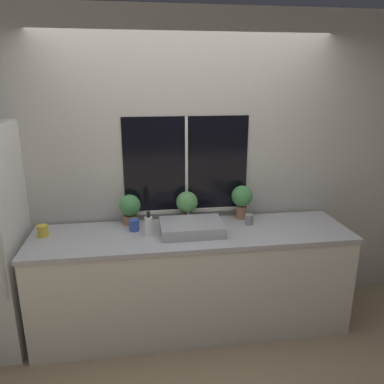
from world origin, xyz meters
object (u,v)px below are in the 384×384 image
(potted_plant_right, at_px, (242,198))
(mug_yellow, at_px, (43,231))
(potted_plant_left, at_px, (130,207))
(potted_plant_center, at_px, (187,204))
(soap_bottle, at_px, (149,226))
(mug_grey, at_px, (249,219))
(mug_blue, at_px, (134,225))
(sink, at_px, (192,227))

(potted_plant_right, distance_m, mug_yellow, 1.72)
(potted_plant_left, distance_m, mug_yellow, 0.73)
(potted_plant_center, height_order, soap_bottle, potted_plant_center)
(potted_plant_left, height_order, potted_plant_right, potted_plant_right)
(potted_plant_left, xyz_separation_m, mug_grey, (1.03, -0.16, -0.11))
(mug_blue, bearing_deg, mug_yellow, -178.95)
(sink, distance_m, potted_plant_left, 0.58)
(sink, bearing_deg, mug_blue, 167.27)
(soap_bottle, height_order, mug_yellow, soap_bottle)
(potted_plant_left, xyz_separation_m, soap_bottle, (0.15, -0.29, -0.07))
(mug_blue, bearing_deg, potted_plant_right, 9.17)
(sink, xyz_separation_m, potted_plant_right, (0.50, 0.26, 0.15))
(potted_plant_center, relative_size, potted_plant_right, 0.89)
(sink, height_order, potted_plant_left, potted_plant_left)
(potted_plant_center, relative_size, mug_blue, 2.80)
(potted_plant_right, distance_m, mug_blue, 1.00)
(sink, height_order, potted_plant_right, potted_plant_right)
(potted_plant_right, xyz_separation_m, soap_bottle, (-0.85, -0.29, -0.11))
(soap_bottle, relative_size, mug_yellow, 2.22)
(sink, relative_size, mug_blue, 5.29)
(sink, xyz_separation_m, potted_plant_center, (-0.00, 0.26, 0.12))
(potted_plant_left, height_order, soap_bottle, potted_plant_left)
(mug_yellow, bearing_deg, potted_plant_center, 8.08)
(potted_plant_right, relative_size, mug_yellow, 3.29)
(potted_plant_right, height_order, mug_blue, potted_plant_right)
(mug_blue, height_order, mug_yellow, mug_blue)
(mug_blue, relative_size, mug_yellow, 1.05)
(potted_plant_left, relative_size, mug_grey, 2.93)
(potted_plant_right, bearing_deg, potted_plant_left, -180.00)
(sink, relative_size, potted_plant_left, 1.94)
(potted_plant_right, xyz_separation_m, mug_grey, (0.02, -0.16, -0.15))
(potted_plant_center, distance_m, soap_bottle, 0.46)
(potted_plant_center, relative_size, soap_bottle, 1.32)
(potted_plant_left, xyz_separation_m, mug_yellow, (-0.70, -0.17, -0.11))
(mug_blue, bearing_deg, mug_grey, -0.38)
(potted_plant_left, bearing_deg, mug_grey, -9.05)
(potted_plant_center, bearing_deg, mug_blue, -161.52)
(potted_plant_center, relative_size, mug_yellow, 2.93)
(potted_plant_right, distance_m, mug_grey, 0.22)
(potted_plant_right, height_order, mug_grey, potted_plant_right)
(potted_plant_right, distance_m, soap_bottle, 0.91)
(potted_plant_left, bearing_deg, sink, -27.64)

